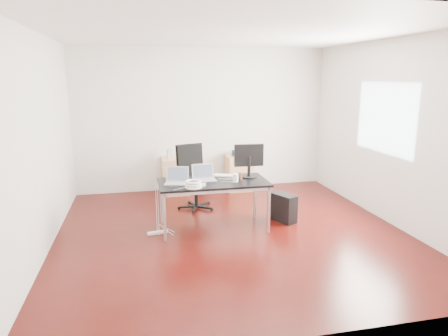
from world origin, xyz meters
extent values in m
plane|color=#310805|center=(0.00, 0.00, 0.00)|extent=(5.00, 5.00, 0.00)
plane|color=silver|center=(0.00, 0.00, 2.80)|extent=(5.00, 5.00, 0.00)
plane|color=silver|center=(0.00, 2.50, 1.40)|extent=(5.00, 0.00, 5.00)
plane|color=silver|center=(0.00, -2.50, 1.40)|extent=(5.00, 0.00, 5.00)
plane|color=silver|center=(-2.50, 0.00, 1.40)|extent=(0.00, 5.00, 5.00)
plane|color=silver|center=(2.50, 0.00, 1.40)|extent=(0.00, 5.00, 5.00)
plane|color=white|center=(2.48, 0.20, 1.60)|extent=(0.00, 1.50, 1.50)
cube|color=black|center=(-0.23, 0.24, 0.71)|extent=(1.60, 0.80, 0.03)
cube|color=silver|center=(-0.98, -0.11, 0.35)|extent=(0.04, 0.04, 0.70)
cube|color=silver|center=(-0.98, 0.59, 0.35)|extent=(0.04, 0.04, 0.70)
cube|color=silver|center=(0.52, -0.11, 0.35)|extent=(0.04, 0.04, 0.70)
cube|color=silver|center=(0.52, 0.59, 0.35)|extent=(0.04, 0.04, 0.70)
cylinder|color=black|center=(-0.35, 1.20, 0.23)|extent=(0.06, 0.06, 0.47)
cube|color=black|center=(-0.35, 1.20, 0.50)|extent=(0.59, 0.58, 0.06)
cube|color=black|center=(-0.41, 1.41, 0.81)|extent=(0.47, 0.22, 0.55)
cube|color=tan|center=(-0.61, 2.23, 0.35)|extent=(0.50, 0.50, 0.70)
cube|color=tan|center=(0.68, 2.23, 0.35)|extent=(0.50, 0.50, 0.70)
cube|color=black|center=(0.90, 0.31, 0.22)|extent=(0.37, 0.49, 0.44)
cylinder|color=black|center=(-0.11, 2.10, 0.14)|extent=(0.31, 0.31, 0.28)
cube|color=white|center=(-1.07, 0.19, 0.02)|extent=(0.31, 0.11, 0.04)
cube|color=silver|center=(-0.78, 0.19, 0.74)|extent=(0.38, 0.31, 0.01)
cube|color=silver|center=(-0.75, 0.30, 0.85)|extent=(0.33, 0.13, 0.22)
cube|color=#475166|center=(-0.75, 0.29, 0.85)|extent=(0.29, 0.11, 0.18)
cube|color=silver|center=(-0.35, 0.28, 0.74)|extent=(0.34, 0.25, 0.01)
cube|color=silver|center=(-0.36, 0.39, 0.85)|extent=(0.33, 0.06, 0.22)
cube|color=#475166|center=(-0.36, 0.39, 0.85)|extent=(0.29, 0.05, 0.18)
cylinder|color=black|center=(0.35, 0.37, 0.74)|extent=(0.26, 0.26, 0.02)
cylinder|color=black|center=(0.35, 0.37, 0.90)|extent=(0.05, 0.05, 0.30)
cube|color=black|center=(0.35, 0.38, 1.07)|extent=(0.45, 0.07, 0.34)
cube|color=#475166|center=(0.35, 0.41, 1.07)|extent=(0.40, 0.02, 0.29)
cube|color=white|center=(0.03, 0.49, 0.74)|extent=(0.46, 0.29, 0.02)
cylinder|color=white|center=(0.08, 0.14, 0.79)|extent=(0.09, 0.09, 0.12)
cylinder|color=#522C1C|center=(0.18, 0.26, 0.78)|extent=(0.10, 0.10, 0.10)
torus|color=white|center=(-0.57, -0.07, 0.75)|extent=(0.24, 0.24, 0.04)
torus|color=white|center=(-0.57, -0.07, 0.78)|extent=(0.23, 0.23, 0.04)
torus|color=white|center=(-0.57, -0.07, 0.82)|extent=(0.22, 0.22, 0.04)
cube|color=white|center=(-0.43, 0.03, 0.74)|extent=(0.09, 0.09, 0.03)
cube|color=#9E9E9E|center=(-0.70, 2.24, 0.79)|extent=(0.10, 0.09, 0.18)
cube|color=black|center=(0.68, 2.23, 0.74)|extent=(0.35, 0.30, 0.09)
camera|label=1|loc=(-1.30, -5.35, 2.22)|focal=32.00mm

